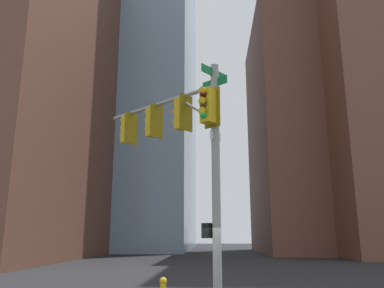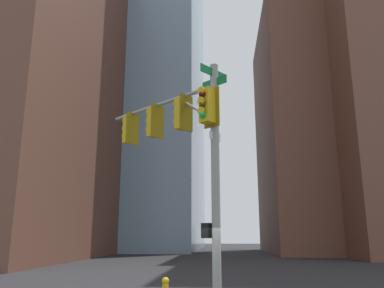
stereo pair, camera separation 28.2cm
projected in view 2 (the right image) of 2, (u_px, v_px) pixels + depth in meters
name	position (u px, v px, depth m)	size (l,w,h in m)	color
signal_pole_assembly	(182.00, 141.00, 11.78)	(3.62, 4.17, 7.22)	gray
building_brick_nearside	(27.00, 65.00, 41.12)	(25.10, 14.51, 40.09)	brown
building_glass_tower	(129.00, 31.00, 73.90)	(33.39, 27.01, 81.11)	#7A99B2
building_brick_farside	(328.00, 131.00, 55.02)	(23.85, 18.23, 33.51)	brown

